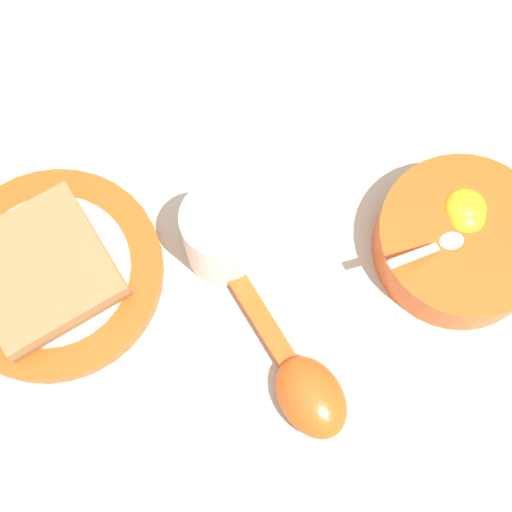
{
  "coord_description": "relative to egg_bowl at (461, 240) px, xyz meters",
  "views": [
    {
      "loc": [
        -0.02,
        -0.13,
        0.59
      ],
      "look_at": [
        0.02,
        0.06,
        0.02
      ],
      "focal_mm": 50.0,
      "sensor_mm": 36.0,
      "label": 1
    }
  ],
  "objects": [
    {
      "name": "egg_bowl",
      "position": [
        0.0,
        0.0,
        0.0
      ],
      "size": [
        0.15,
        0.14,
        0.07
      ],
      "color": "#DB5119",
      "rests_on": "ground_plane"
    },
    {
      "name": "soup_spoon",
      "position": [
        -0.16,
        -0.08,
        -0.01
      ],
      "size": [
        0.08,
        0.17,
        0.03
      ],
      "color": "#DB5119",
      "rests_on": "ground_plane"
    },
    {
      "name": "toast_plate",
      "position": [
        -0.34,
        0.06,
        -0.02
      ],
      "size": [
        0.19,
        0.19,
        0.02
      ],
      "color": "#DB5119",
      "rests_on": "ground_plane"
    },
    {
      "name": "ground_plane",
      "position": [
        -0.2,
        -0.04,
        -0.02
      ],
      "size": [
        3.0,
        3.0,
        0.0
      ],
      "primitive_type": "plane",
      "color": "beige"
    },
    {
      "name": "toast_sandwich",
      "position": [
        -0.35,
        0.05,
        0.01
      ],
      "size": [
        0.14,
        0.14,
        0.03
      ],
      "color": "brown",
      "rests_on": "toast_plate"
    },
    {
      "name": "drinking_cup",
      "position": [
        -0.2,
        0.04,
        0.02
      ],
      "size": [
        0.06,
        0.06,
        0.08
      ],
      "color": "silver",
      "rests_on": "ground_plane"
    }
  ]
}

